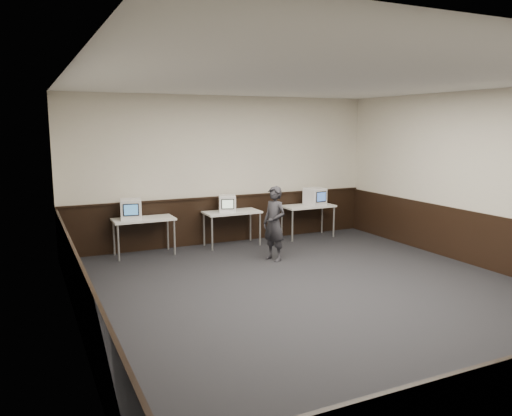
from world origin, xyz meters
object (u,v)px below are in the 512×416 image
at_px(desk_right, 308,208).
at_px(emac_right, 315,197).
at_px(desk_left, 144,222).
at_px(emac_center, 227,204).
at_px(person, 274,224).
at_px(desk_center, 232,215).
at_px(emac_left, 131,209).

height_order(desk_right, emac_right, emac_right).
height_order(desk_left, emac_center, emac_center).
relative_size(desk_left, person, 0.84).
relative_size(desk_left, desk_right, 1.00).
distance_m(desk_left, person, 2.61).
height_order(desk_center, person, person).
bearing_deg(emac_center, desk_left, -161.36).
bearing_deg(emac_left, emac_right, 9.22).
height_order(emac_center, emac_right, emac_right).
height_order(desk_center, emac_right, emac_right).
xyz_separation_m(emac_right, person, (-1.77, -1.39, -0.23)).
bearing_deg(emac_center, emac_right, 18.02).
bearing_deg(emac_center, desk_right, 19.43).
relative_size(emac_right, person, 0.34).
bearing_deg(desk_left, emac_right, -0.76).
distance_m(desk_right, emac_right, 0.31).
xyz_separation_m(desk_center, emac_right, (2.05, -0.05, 0.27)).
bearing_deg(person, emac_center, 176.13).
bearing_deg(emac_right, person, -152.16).
distance_m(emac_left, person, 2.83).
bearing_deg(desk_center, emac_right, -1.46).
distance_m(desk_left, emac_right, 3.96).
height_order(emac_center, person, person).
xyz_separation_m(emac_left, emac_center, (2.03, -0.03, -0.02)).
distance_m(desk_center, person, 1.47).
xyz_separation_m(emac_center, person, (0.39, -1.43, -0.21)).
bearing_deg(desk_right, emac_right, -19.32).
bearing_deg(person, desk_left, -142.64).
distance_m(emac_left, emac_center, 2.03).
relative_size(desk_center, person, 0.84).
bearing_deg(emac_center, desk_center, 25.71).
bearing_deg(emac_right, emac_center, 168.66).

